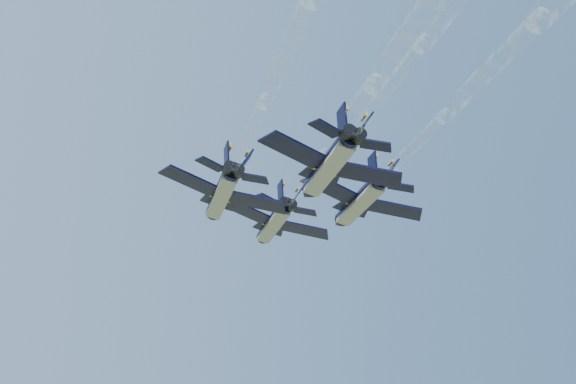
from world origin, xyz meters
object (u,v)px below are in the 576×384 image
jet_right (359,202)px  jet_slot (328,166)px  jet_lead (273,223)px  jet_left (222,194)px

jet_right → jet_slot: same height
jet_lead → jet_left: 16.35m
jet_left → jet_slot: same height
jet_lead → jet_slot: bearing=-89.6°
jet_lead → jet_right: bearing=-60.9°
jet_left → jet_slot: size_ratio=1.00×
jet_slot → jet_left: bearing=123.0°
jet_left → jet_slot: bearing=-57.0°
jet_lead → jet_right: (3.51, -15.27, 0.00)m
jet_left → jet_right: (15.73, -4.41, 0.00)m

